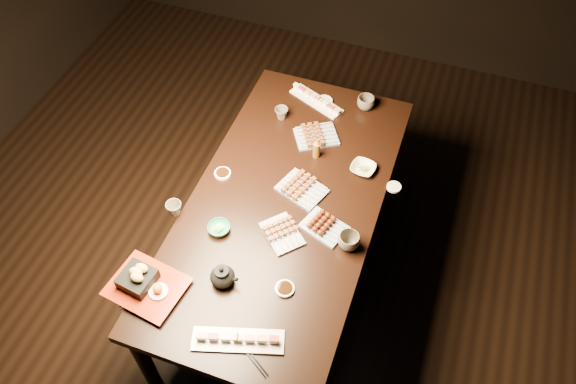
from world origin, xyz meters
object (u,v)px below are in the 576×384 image
object	(u,v)px
sushi_platter_far	(316,99)
edamame_bowl_green	(219,228)
sushi_platter_near	(238,339)
teacup_far_right	(366,103)
teacup_far_left	(281,113)
condiment_bottle	(317,148)
yakitori_plate_left	(316,134)
tempura_tray	(145,282)
yakitori_plate_center	(302,187)
edamame_bowl_cream	(363,168)
teacup_near_left	(174,209)
dining_table	(285,244)
teapot	(222,275)
teacup_mid_right	(349,241)
yakitori_plate_right	(282,231)

from	to	relation	value
sushi_platter_far	edamame_bowl_green	distance (m)	1.00
sushi_platter_near	teacup_far_right	xyz separation A→B (m)	(0.14, 1.51, 0.01)
teacup_far_left	condiment_bottle	distance (m)	0.34
yakitori_plate_left	tempura_tray	bearing A→B (deg)	-141.96
sushi_platter_near	condiment_bottle	world-z (taller)	condiment_bottle
tempura_tray	teacup_far_left	bearing A→B (deg)	89.30
tempura_tray	condiment_bottle	xyz separation A→B (m)	(0.45, 0.99, 0.00)
yakitori_plate_left	sushi_platter_near	bearing A→B (deg)	-119.17
yakitori_plate_center	edamame_bowl_cream	distance (m)	0.34
teacup_near_left	dining_table	bearing A→B (deg)	26.71
edamame_bowl_green	teacup_far_right	distance (m)	1.12
teacup_near_left	teapot	distance (m)	0.45
edamame_bowl_green	tempura_tray	world-z (taller)	tempura_tray
dining_table	teacup_near_left	size ratio (longest dim) A/B	23.63
tempura_tray	yakitori_plate_center	bearing A→B (deg)	66.62
yakitori_plate_center	teacup_near_left	size ratio (longest dim) A/B	2.97
sushi_platter_near	teacup_near_left	distance (m)	0.73
dining_table	sushi_platter_far	world-z (taller)	sushi_platter_far
sushi_platter_far	edamame_bowl_green	bearing A→B (deg)	104.78
sushi_platter_near	edamame_bowl_cream	bearing A→B (deg)	59.97
edamame_bowl_green	teacup_mid_right	xyz separation A→B (m)	(0.59, 0.12, 0.02)
teacup_far_left	edamame_bowl_cream	bearing A→B (deg)	-22.90
tempura_tray	teacup_near_left	world-z (taller)	tempura_tray
yakitori_plate_center	teacup_far_right	size ratio (longest dim) A/B	2.34
teacup_far_left	teacup_far_right	bearing A→B (deg)	29.29
teacup_near_left	tempura_tray	bearing A→B (deg)	-80.09
sushi_platter_far	teacup_near_left	size ratio (longest dim) A/B	4.36
edamame_bowl_cream	teacup_near_left	world-z (taller)	teacup_near_left
dining_table	teacup_far_right	xyz separation A→B (m)	(0.20, 0.78, 0.41)
dining_table	yakitori_plate_right	size ratio (longest dim) A/B	8.87
yakitori_plate_left	teacup_far_right	size ratio (longest dim) A/B	2.29
dining_table	teacup_far_left	xyz separation A→B (m)	(-0.21, 0.55, 0.41)
teapot	teacup_mid_right	bearing A→B (deg)	37.24
tempura_tray	sushi_platter_far	bearing A→B (deg)	84.81
yakitori_plate_center	yakitori_plate_right	distance (m)	0.28
dining_table	sushi_platter_near	distance (m)	0.84
edamame_bowl_green	condiment_bottle	distance (m)	0.67
edamame_bowl_green	teacup_far_left	distance (m)	0.81
teacup_far_right	teacup_near_left	bearing A→B (deg)	-123.53
yakitori_plate_center	teacup_far_right	world-z (taller)	teacup_far_right
sushi_platter_near	teapot	size ratio (longest dim) A/B	2.91
sushi_platter_near	condiment_bottle	xyz separation A→B (m)	(-0.01, 1.08, 0.04)
sushi_platter_far	dining_table	bearing A→B (deg)	119.58
sushi_platter_far	teacup_near_left	world-z (taller)	teacup_near_left
edamame_bowl_green	yakitori_plate_right	bearing A→B (deg)	14.97
sushi_platter_far	teapot	distance (m)	1.24
teacup_near_left	teacup_far_right	distance (m)	1.22
yakitori_plate_right	sushi_platter_far	bearing A→B (deg)	140.61
yakitori_plate_left	teacup_mid_right	bearing A→B (deg)	-91.64
sushi_platter_near	teacup_near_left	world-z (taller)	teacup_near_left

